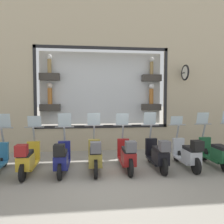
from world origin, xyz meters
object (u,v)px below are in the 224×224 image
scooter_red_4 (127,155)px  scooter_navy_6 (62,158)px  scooter_silver_2 (188,154)px  scooter_yellow_7 (28,159)px  scooter_olive_5 (95,156)px  scooter_green_1 (216,153)px  scooter_black_3 (158,154)px

scooter_red_4 → scooter_navy_6: bearing=90.3°
scooter_silver_2 → scooter_yellow_7: 4.69m
scooter_olive_5 → scooter_navy_6: bearing=90.7°
scooter_silver_2 → scooter_red_4: 1.88m
scooter_green_1 → scooter_silver_2: scooter_green_1 is taller
scooter_black_3 → scooter_red_4: 0.94m
scooter_black_3 → scooter_silver_2: bearing=-90.4°
scooter_silver_2 → scooter_yellow_7: scooter_yellow_7 is taller
scooter_olive_5 → scooter_silver_2: bearing=-90.2°
scooter_red_4 → scooter_navy_6: size_ratio=1.01×
scooter_olive_5 → scooter_navy_6: (-0.01, 0.94, -0.02)m
scooter_navy_6 → scooter_black_3: bearing=-89.8°
scooter_green_1 → scooter_yellow_7: scooter_green_1 is taller
scooter_green_1 → scooter_olive_5: scooter_olive_5 is taller
scooter_green_1 → scooter_red_4: size_ratio=1.00×
scooter_black_3 → scooter_red_4: bearing=89.9°
scooter_red_4 → scooter_navy_6: scooter_navy_6 is taller
scooter_navy_6 → scooter_yellow_7: size_ratio=1.00×
scooter_red_4 → scooter_yellow_7: scooter_red_4 is taller
scooter_green_1 → scooter_red_4: scooter_green_1 is taller
scooter_black_3 → scooter_navy_6: scooter_black_3 is taller
scooter_silver_2 → scooter_navy_6: scooter_navy_6 is taller
scooter_green_1 → scooter_navy_6: (-0.07, 4.69, 0.02)m
scooter_green_1 → scooter_navy_6: bearing=90.9°
scooter_green_1 → scooter_black_3: size_ratio=1.00×
scooter_olive_5 → scooter_navy_6: 0.94m
scooter_yellow_7 → scooter_olive_5: bearing=-89.7°
scooter_green_1 → scooter_red_4: 2.82m
scooter_red_4 → scooter_navy_6: (-0.01, 1.88, -0.02)m
scooter_green_1 → scooter_red_4: bearing=91.2°
scooter_black_3 → scooter_olive_5: scooter_black_3 is taller
scooter_silver_2 → scooter_olive_5: bearing=89.8°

